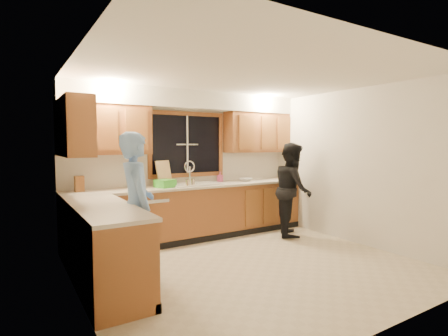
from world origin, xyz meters
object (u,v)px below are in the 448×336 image
(stove, at_px, (117,262))
(bowl, at_px, (246,180))
(dishwasher, at_px, (147,220))
(woman, at_px, (293,189))
(knife_block, at_px, (79,184))
(soap_bottle, at_px, (220,177))
(man, at_px, (136,206))
(sink, at_px, (195,188))
(dish_crate, at_px, (165,183))

(stove, xyz_separation_m, bowl, (2.86, 1.83, 0.50))
(dishwasher, height_order, woman, woman)
(dishwasher, relative_size, woman, 0.50)
(woman, bearing_deg, knife_block, 112.49)
(stove, relative_size, woman, 0.55)
(woman, bearing_deg, soap_bottle, 82.46)
(bowl, bearing_deg, man, -153.33)
(dishwasher, distance_m, woman, 2.54)
(woman, relative_size, knife_block, 7.18)
(man, xyz_separation_m, knife_block, (-0.41, 1.35, 0.16))
(sink, bearing_deg, soap_bottle, 17.42)
(dishwasher, relative_size, knife_block, 3.60)
(sink, relative_size, woman, 0.53)
(dishwasher, distance_m, dish_crate, 0.64)
(dishwasher, distance_m, soap_bottle, 1.60)
(dish_crate, bearing_deg, sink, 6.49)
(woman, height_order, dish_crate, woman)
(soap_bottle, bearing_deg, sink, -162.58)
(stove, relative_size, bowl, 3.76)
(sink, xyz_separation_m, stove, (-1.80, -1.82, -0.41))
(knife_block, height_order, soap_bottle, knife_block)
(dishwasher, bearing_deg, sink, 0.99)
(dish_crate, bearing_deg, soap_bottle, 12.33)
(stove, relative_size, soap_bottle, 5.03)
(man, bearing_deg, bowl, -58.86)
(stove, xyz_separation_m, soap_bottle, (2.42, 2.02, 0.56))
(sink, xyz_separation_m, man, (-1.41, -1.23, 0.01))
(sink, relative_size, stove, 0.96)
(dish_crate, bearing_deg, bowl, 2.61)
(stove, height_order, bowl, bowl)
(man, distance_m, bowl, 2.76)
(man, relative_size, soap_bottle, 9.79)
(sink, bearing_deg, stove, -134.61)
(bowl, bearing_deg, dish_crate, -177.39)
(dishwasher, distance_m, man, 1.41)
(woman, xyz_separation_m, knife_block, (-3.37, 0.84, 0.22))
(knife_block, height_order, bowl, knife_block)
(man, distance_m, soap_bottle, 2.48)
(man, distance_m, knife_block, 1.42)
(stove, distance_m, knife_block, 2.03)
(dishwasher, height_order, man, man)
(dishwasher, bearing_deg, dish_crate, -9.76)
(stove, relative_size, man, 0.51)
(man, bearing_deg, soap_bottle, -50.44)
(stove, distance_m, bowl, 3.43)
(sink, relative_size, dishwasher, 1.05)
(sink, distance_m, dish_crate, 0.58)
(dish_crate, bearing_deg, stove, -125.09)
(sink, xyz_separation_m, dish_crate, (-0.56, -0.06, 0.12))
(dishwasher, height_order, stove, stove)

